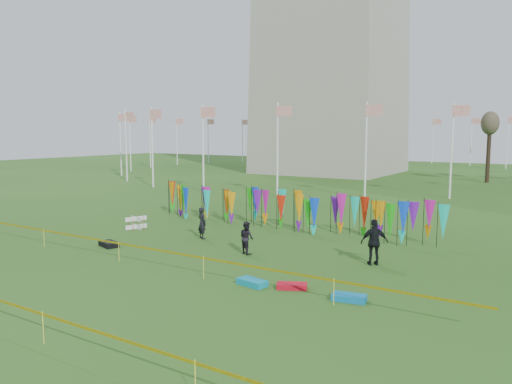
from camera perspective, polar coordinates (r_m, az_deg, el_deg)
The scene contains 12 objects.
ground at distance 22.02m, azimuth -10.02°, elevation -7.93°, with size 160.00×160.00×0.00m, color #244A14.
flagpole_ring at distance 69.71m, azimuth 8.54°, elevation 5.54°, with size 57.40×56.16×8.00m.
banner_row at distance 28.96m, azimuth 2.83°, elevation -1.69°, with size 18.64×0.64×2.15m.
caution_tape_near at distance 21.23m, azimuth -12.47°, elevation -6.38°, with size 26.00×0.02×0.90m.
box_kite at distance 29.67m, azimuth -13.53°, elevation -3.42°, with size 0.67×0.67×0.74m.
person_left at distance 26.35m, azimuth -6.18°, elevation -3.54°, with size 0.61×0.45×1.67m, color black.
person_mid at distance 23.03m, azimuth -1.08°, elevation -5.24°, with size 0.73×0.45×1.50m, color black.
person_right at distance 21.66m, azimuth 13.37°, elevation -5.60°, with size 1.15×0.65×1.96m, color black.
kite_bag_turquoise at distance 18.58m, azimuth -0.45°, elevation -10.28°, with size 1.12×0.56×0.22m, color #0C96BA.
kite_bag_red at distance 18.24m, azimuth 4.12°, elevation -10.67°, with size 1.08×0.49×0.20m, color red.
kite_bag_black at distance 25.59m, azimuth -16.46°, elevation -5.73°, with size 1.08×0.62×0.25m, color black.
kite_bag_teal at distance 17.26m, azimuth 10.58°, elevation -11.78°, with size 1.13×0.54×0.22m, color #0D7CBD.
Camera 1 is at (14.49, -15.60, 5.61)m, focal length 35.00 mm.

